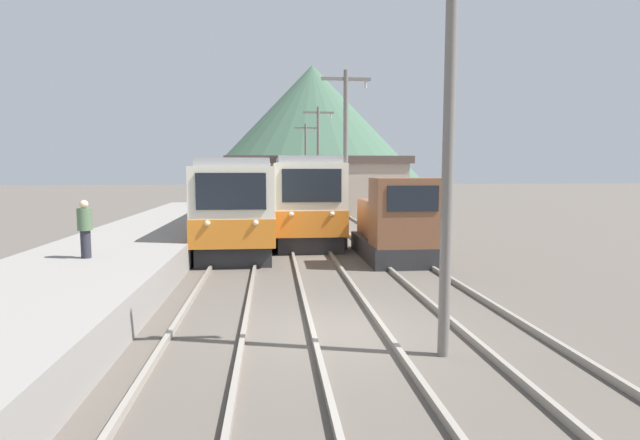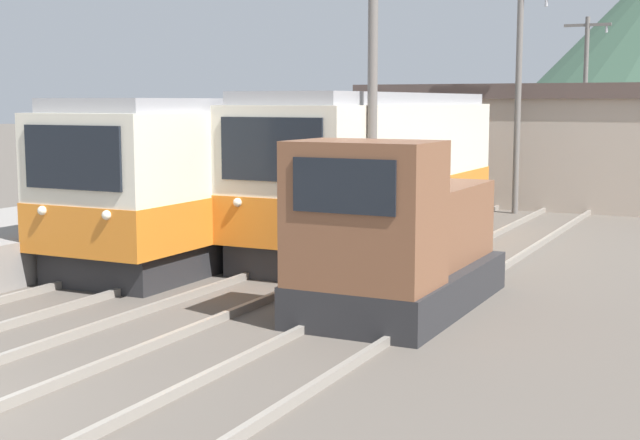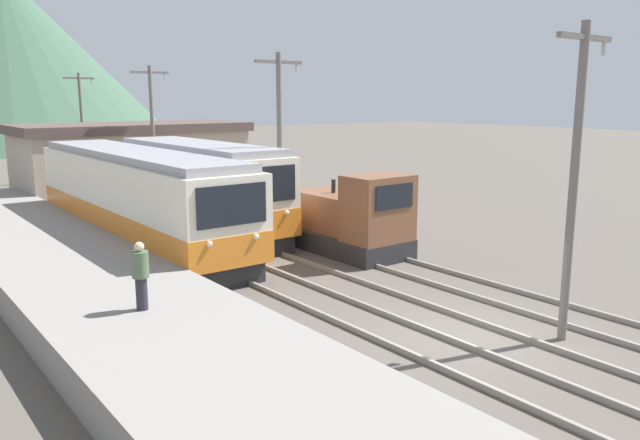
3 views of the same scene
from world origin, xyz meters
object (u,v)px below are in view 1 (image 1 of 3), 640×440
at_px(commuter_train_left, 244,203).
at_px(person_on_platform, 85,227).
at_px(catenary_mast_near, 449,131).
at_px(catenary_mast_far, 318,159).
at_px(catenary_mast_mid, 346,153).
at_px(commuter_train_center, 303,201).
at_px(shunting_locomotive, 396,226).
at_px(catenary_mast_distant, 306,162).

bearing_deg(commuter_train_left, person_on_platform, -110.83).
relative_size(catenary_mast_near, catenary_mast_far, 1.00).
height_order(commuter_train_left, catenary_mast_mid, catenary_mast_mid).
relative_size(commuter_train_center, shunting_locomotive, 2.13).
height_order(shunting_locomotive, catenary_mast_distant, catenary_mast_distant).
distance_m(commuter_train_center, catenary_mast_far, 8.54).
bearing_deg(catenary_mast_near, commuter_train_left, 105.77).
xyz_separation_m(catenary_mast_near, person_on_platform, (-8.01, 5.52, -2.19)).
relative_size(commuter_train_left, shunting_locomotive, 2.99).
bearing_deg(commuter_train_left, shunting_locomotive, -45.05).
relative_size(commuter_train_center, catenary_mast_distant, 1.46).
bearing_deg(commuter_train_center, catenary_mast_far, 79.49).
distance_m(catenary_mast_far, catenary_mast_distant, 11.85).
height_order(shunting_locomotive, catenary_mast_near, catenary_mast_near).
xyz_separation_m(commuter_train_center, catenary_mast_mid, (1.51, -3.73, 2.17)).
bearing_deg(shunting_locomotive, commuter_train_center, 116.03).
height_order(commuter_train_left, person_on_platform, commuter_train_left).
xyz_separation_m(commuter_train_center, catenary_mast_far, (1.51, 8.13, 2.17)).
bearing_deg(catenary_mast_far, catenary_mast_near, -90.00).
relative_size(shunting_locomotive, catenary_mast_near, 0.69).
bearing_deg(person_on_platform, catenary_mast_near, -34.59).
distance_m(commuter_train_left, catenary_mast_near, 16.00).
bearing_deg(catenary_mast_mid, shunting_locomotive, -58.26).
distance_m(catenary_mast_distant, person_on_platform, 31.17).
distance_m(commuter_train_center, catenary_mast_mid, 4.57).
distance_m(commuter_train_left, shunting_locomotive, 8.22).
bearing_deg(catenary_mast_distant, shunting_locomotive, -86.73).
height_order(catenary_mast_mid, person_on_platform, catenary_mast_mid).
bearing_deg(catenary_mast_distant, catenary_mast_mid, -90.00).
relative_size(commuter_train_left, catenary_mast_far, 2.05).
bearing_deg(commuter_train_left, commuter_train_center, 6.77).
xyz_separation_m(catenary_mast_near, catenary_mast_distant, (0.00, 35.56, 0.00)).
distance_m(commuter_train_center, catenary_mast_near, 15.81).
height_order(commuter_train_center, catenary_mast_distant, catenary_mast_distant).
bearing_deg(shunting_locomotive, catenary_mast_mid, 121.74).
height_order(catenary_mast_distant, person_on_platform, catenary_mast_distant).
distance_m(catenary_mast_near, person_on_platform, 9.97).
height_order(commuter_train_center, catenary_mast_near, catenary_mast_near).
relative_size(commuter_train_left, person_on_platform, 9.46).
distance_m(catenary_mast_mid, catenary_mast_distant, 23.71).
xyz_separation_m(commuter_train_left, commuter_train_center, (2.80, 0.33, 0.06)).
bearing_deg(catenary_mast_mid, catenary_mast_far, 90.00).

